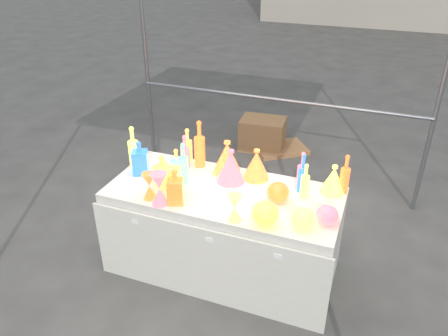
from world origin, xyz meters
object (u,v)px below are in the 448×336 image
(hourglass_0, at_px, (149,186))
(globe_0, at_px, (265,215))
(cardboard_box_closed, at_px, (262,134))
(decanter_0, at_px, (162,171))
(lampshade_0, at_px, (256,164))
(display_table, at_px, (224,231))
(bottle_0, at_px, (188,145))

(hourglass_0, xyz_separation_m, globe_0, (0.90, -0.01, -0.03))
(cardboard_box_closed, xyz_separation_m, decanter_0, (-0.12, -2.42, 0.68))
(lampshade_0, bearing_deg, display_table, -97.79)
(globe_0, bearing_deg, display_table, 144.71)
(cardboard_box_closed, relative_size, decanter_0, 2.07)
(globe_0, xyz_separation_m, lampshade_0, (-0.25, 0.58, 0.05))
(decanter_0, bearing_deg, lampshade_0, 53.62)
(display_table, xyz_separation_m, globe_0, (0.42, -0.30, 0.45))
(globe_0, bearing_deg, bottle_0, 143.53)
(decanter_0, height_order, hourglass_0, decanter_0)
(globe_0, distance_m, lampshade_0, 0.64)
(display_table, height_order, cardboard_box_closed, display_table)
(cardboard_box_closed, height_order, lampshade_0, lampshade_0)
(cardboard_box_closed, relative_size, globe_0, 2.96)
(hourglass_0, bearing_deg, globe_0, -0.76)
(globe_0, bearing_deg, hourglass_0, 179.24)
(lampshade_0, bearing_deg, globe_0, -44.39)
(cardboard_box_closed, height_order, decanter_0, decanter_0)
(bottle_0, bearing_deg, globe_0, -36.47)
(cardboard_box_closed, height_order, bottle_0, bottle_0)
(decanter_0, bearing_deg, bottle_0, 112.53)
(decanter_0, distance_m, lampshade_0, 0.75)
(decanter_0, relative_size, lampshade_0, 1.06)
(display_table, bearing_deg, hourglass_0, -149.44)
(bottle_0, xyz_separation_m, globe_0, (0.89, -0.66, -0.08))
(cardboard_box_closed, xyz_separation_m, globe_0, (0.77, -2.62, 0.62))
(bottle_0, bearing_deg, lampshade_0, -6.25)
(bottle_0, distance_m, decanter_0, 0.45)
(bottle_0, relative_size, globe_0, 1.62)
(bottle_0, distance_m, hourglass_0, 0.65)
(display_table, xyz_separation_m, lampshade_0, (0.17, 0.29, 0.50))
(display_table, relative_size, globe_0, 9.75)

